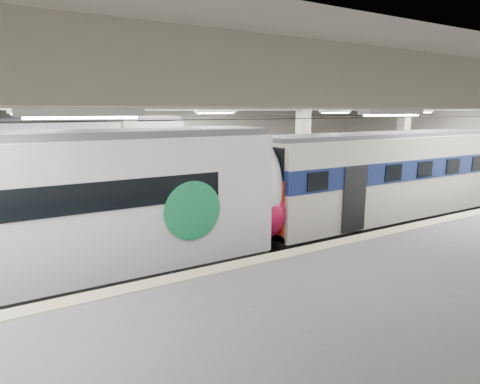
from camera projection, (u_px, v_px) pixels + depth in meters
station_hall at (272, 169)px, 12.15m from camera, size 36.00×24.00×5.75m
modern_emu at (100, 210)px, 11.48m from camera, size 13.76×2.84×4.44m
older_rer at (381, 178)px, 17.26m from camera, size 12.15×2.69×4.07m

